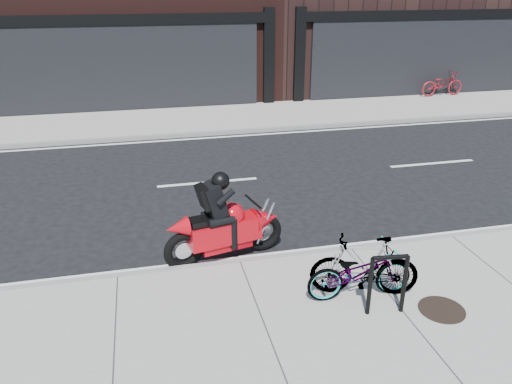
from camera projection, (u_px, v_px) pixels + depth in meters
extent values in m
plane|color=black|center=(221.00, 218.00, 10.21)|extent=(120.00, 120.00, 0.00)
cube|color=gray|center=(185.00, 120.00, 17.13)|extent=(60.00, 3.50, 0.13)
cylinder|color=black|center=(370.00, 286.00, 6.91)|extent=(0.06, 0.06, 0.90)
cylinder|color=black|center=(404.00, 284.00, 6.96)|extent=(0.06, 0.06, 0.90)
cylinder|color=black|center=(391.00, 257.00, 6.76)|extent=(0.50, 0.12, 0.06)
imported|color=gray|center=(360.00, 272.00, 7.31)|extent=(1.61, 0.61, 0.84)
imported|color=gray|center=(364.00, 266.00, 7.35)|extent=(1.66, 0.87, 0.96)
torus|color=black|center=(264.00, 233.00, 8.90)|extent=(0.71, 0.29, 0.69)
torus|color=black|center=(184.00, 251.00, 8.31)|extent=(0.71, 0.29, 0.69)
cube|color=#B50812|center=(224.00, 231.00, 8.52)|extent=(1.32, 0.66, 0.40)
cone|color=#B50812|center=(266.00, 219.00, 8.81)|extent=(0.56, 0.55, 0.46)
sphere|color=#B50812|center=(232.00, 215.00, 8.47)|extent=(0.42, 0.42, 0.42)
cube|color=black|center=(206.00, 221.00, 8.29)|extent=(0.63, 0.41, 0.13)
cylinder|color=silver|center=(189.00, 245.00, 8.54)|extent=(0.58, 0.22, 0.09)
cube|color=black|center=(214.00, 200.00, 8.21)|extent=(0.48, 0.46, 0.62)
cube|color=black|center=(204.00, 197.00, 8.11)|extent=(0.31, 0.36, 0.42)
sphere|color=black|center=(220.00, 181.00, 8.14)|extent=(0.30, 0.30, 0.30)
imported|color=maroon|center=(442.00, 84.00, 20.23)|extent=(1.88, 0.75, 0.97)
cylinder|color=black|center=(442.00, 310.00, 7.15)|extent=(0.78, 0.78, 0.02)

